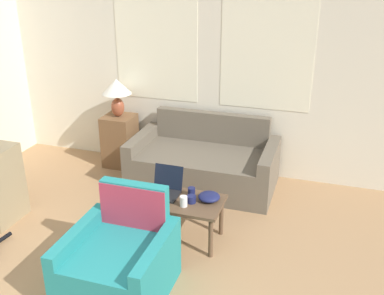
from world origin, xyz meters
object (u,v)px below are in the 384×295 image
object	(u,v)px
coffee_table	(178,205)
cup_yellow	(184,201)
armchair	(121,263)
cup_white	(191,192)
cup_navy	(191,199)
table_lamp	(117,91)
snack_bowl	(209,197)
laptop	(165,188)
couch	(204,164)

from	to	relation	value
coffee_table	cup_yellow	world-z (taller)	cup_yellow
armchair	cup_white	size ratio (longest dim) A/B	9.84
cup_navy	armchair	bearing A→B (deg)	-111.67
coffee_table	cup_yellow	distance (m)	0.17
coffee_table	table_lamp	bearing A→B (deg)	133.15
armchair	snack_bowl	xyz separation A→B (m)	(0.49, 0.95, 0.21)
laptop	cup_white	size ratio (longest dim) A/B	3.57
laptop	armchair	bearing A→B (deg)	-92.20
cup_yellow	cup_white	distance (m)	0.22
coffee_table	cup_yellow	xyz separation A→B (m)	(0.09, -0.10, 0.11)
cup_navy	snack_bowl	distance (m)	0.18
armchair	cup_white	world-z (taller)	armchair
table_lamp	snack_bowl	world-z (taller)	table_lamp
laptop	coffee_table	bearing A→B (deg)	-26.74
cup_navy	table_lamp	bearing A→B (deg)	135.75
table_lamp	coffee_table	bearing A→B (deg)	-46.85
cup_white	snack_bowl	size ratio (longest dim) A/B	0.41
table_lamp	coffee_table	size ratio (longest dim) A/B	0.57
cup_navy	laptop	bearing A→B (deg)	162.62
couch	table_lamp	bearing A→B (deg)	171.45
laptop	cup_yellow	distance (m)	0.32
coffee_table	couch	bearing A→B (deg)	94.37
coffee_table	armchair	bearing A→B (deg)	-103.04
couch	coffee_table	bearing A→B (deg)	-85.63
laptop	cup_yellow	size ratio (longest dim) A/B	3.04
coffee_table	cup_yellow	bearing A→B (deg)	-48.29
laptop	snack_bowl	xyz separation A→B (m)	(0.45, -0.00, -0.02)
laptop	cup_yellow	xyz separation A→B (m)	(0.26, -0.18, -0.01)
couch	armchair	bearing A→B (deg)	-92.90
cup_white	table_lamp	bearing A→B (deg)	137.59
armchair	laptop	bearing A→B (deg)	87.80
couch	cup_yellow	bearing A→B (deg)	-82.13
coffee_table	snack_bowl	world-z (taller)	snack_bowl
armchair	coffee_table	bearing A→B (deg)	76.96
cup_white	snack_bowl	xyz separation A→B (m)	(0.19, -0.03, -0.01)
laptop	snack_bowl	bearing A→B (deg)	-0.44
cup_navy	snack_bowl	world-z (taller)	snack_bowl
coffee_table	laptop	size ratio (longest dim) A/B	2.81
coffee_table	laptop	world-z (taller)	laptop
couch	snack_bowl	bearing A→B (deg)	-71.62
armchair	cup_white	xyz separation A→B (m)	(0.30, 0.98, 0.21)
coffee_table	snack_bowl	xyz separation A→B (m)	(0.29, 0.08, 0.10)
table_lamp	cup_navy	bearing A→B (deg)	-44.25
armchair	table_lamp	bearing A→B (deg)	116.31
table_lamp	snack_bowl	distance (m)	2.18
table_lamp	cup_yellow	bearing A→B (deg)	-46.94
armchair	coffee_table	size ratio (longest dim) A/B	0.98
couch	cup_yellow	world-z (taller)	couch
coffee_table	cup_white	size ratio (longest dim) A/B	10.05
cup_yellow	cup_white	xyz separation A→B (m)	(0.01, 0.22, -0.01)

